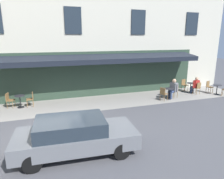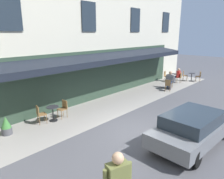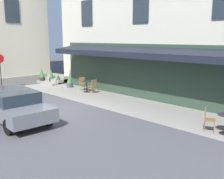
{
  "view_description": "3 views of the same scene",
  "coord_description": "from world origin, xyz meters",
  "px_view_note": "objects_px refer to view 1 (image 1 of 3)",
  "views": [
    {
      "loc": [
        0.31,
        8.91,
        4.06
      ],
      "look_at": [
        -3.34,
        -1.99,
        1.16
      ],
      "focal_mm": 32.4,
      "sensor_mm": 36.0,
      "label": 1
    },
    {
      "loc": [
        7.34,
        4.98,
        4.28
      ],
      "look_at": [
        -1.74,
        -3.18,
        1.04
      ],
      "focal_mm": 34.36,
      "sensor_mm": 36.0,
      "label": 2
    },
    {
      "loc": [
        -10.97,
        6.85,
        3.5
      ],
      "look_at": [
        -1.84,
        -2.49,
        0.89
      ],
      "focal_mm": 41.05,
      "sensor_mm": 36.0,
      "label": 3
    }
  ],
  "objects_px": {
    "cafe_table_streetside": "(169,92)",
    "cafe_chair_wicker_corner_right": "(9,99)",
    "cafe_chair_wicker_facing_street": "(184,84)",
    "cafe_table_far_end": "(20,100)",
    "cafe_table_mid_terrace": "(217,88)",
    "cafe_table_near_entrance": "(191,86)",
    "cafe_chair_wicker_kerbside": "(31,98)",
    "cafe_chair_wicker_back_row": "(209,86)",
    "cafe_chair_wicker_corner_left": "(198,87)",
    "cafe_chair_wicker_under_awning": "(163,93)",
    "seated_companion_in_red": "(195,85)",
    "cafe_chair_wicker_by_window": "(175,90)",
    "seated_patron_in_grey": "(173,88)",
    "parked_car_grey": "(75,135)"
  },
  "relations": [
    {
      "from": "cafe_chair_wicker_kerbside",
      "to": "cafe_chair_wicker_corner_left",
      "type": "bearing_deg",
      "value": 175.33
    },
    {
      "from": "cafe_table_streetside",
      "to": "seated_companion_in_red",
      "type": "height_order",
      "value": "seated_companion_in_red"
    },
    {
      "from": "cafe_chair_wicker_by_window",
      "to": "cafe_chair_wicker_corner_right",
      "type": "relative_size",
      "value": 1.0
    },
    {
      "from": "parked_car_grey",
      "to": "cafe_chair_wicker_corner_left",
      "type": "bearing_deg",
      "value": -152.49
    },
    {
      "from": "cafe_table_mid_terrace",
      "to": "cafe_chair_wicker_corner_left",
      "type": "bearing_deg",
      "value": -21.82
    },
    {
      "from": "seated_patron_in_grey",
      "to": "cafe_chair_wicker_back_row",
      "type": "bearing_deg",
      "value": -174.53
    },
    {
      "from": "cafe_table_mid_terrace",
      "to": "cafe_table_far_end",
      "type": "relative_size",
      "value": 1.0
    },
    {
      "from": "cafe_chair_wicker_corner_left",
      "to": "cafe_chair_wicker_back_row",
      "type": "height_order",
      "value": "same"
    },
    {
      "from": "cafe_table_near_entrance",
      "to": "cafe_chair_wicker_kerbside",
      "type": "height_order",
      "value": "cafe_chair_wicker_kerbside"
    },
    {
      "from": "cafe_chair_wicker_corner_left",
      "to": "cafe_chair_wicker_kerbside",
      "type": "distance_m",
      "value": 11.67
    },
    {
      "from": "cafe_chair_wicker_kerbside",
      "to": "seated_companion_in_red",
      "type": "relative_size",
      "value": 0.71
    },
    {
      "from": "cafe_chair_wicker_back_row",
      "to": "seated_companion_in_red",
      "type": "height_order",
      "value": "seated_companion_in_red"
    },
    {
      "from": "cafe_chair_wicker_facing_street",
      "to": "cafe_table_far_end",
      "type": "height_order",
      "value": "cafe_chair_wicker_facing_street"
    },
    {
      "from": "cafe_chair_wicker_by_window",
      "to": "parked_car_grey",
      "type": "relative_size",
      "value": 0.21
    },
    {
      "from": "cafe_chair_wicker_facing_street",
      "to": "cafe_table_streetside",
      "type": "bearing_deg",
      "value": 32.63
    },
    {
      "from": "cafe_table_streetside",
      "to": "cafe_chair_wicker_corner_right",
      "type": "height_order",
      "value": "cafe_chair_wicker_corner_right"
    },
    {
      "from": "cafe_chair_wicker_corner_left",
      "to": "cafe_chair_wicker_back_row",
      "type": "distance_m",
      "value": 1.13
    },
    {
      "from": "cafe_chair_wicker_back_row",
      "to": "cafe_chair_wicker_kerbside",
      "type": "height_order",
      "value": "same"
    },
    {
      "from": "cafe_chair_wicker_corner_right",
      "to": "seated_patron_in_grey",
      "type": "relative_size",
      "value": 0.67
    },
    {
      "from": "cafe_chair_wicker_back_row",
      "to": "cafe_table_far_end",
      "type": "bearing_deg",
      "value": -3.71
    },
    {
      "from": "cafe_chair_wicker_facing_street",
      "to": "cafe_chair_wicker_under_awning",
      "type": "relative_size",
      "value": 1.0
    },
    {
      "from": "cafe_chair_wicker_facing_street",
      "to": "cafe_table_mid_terrace",
      "type": "xyz_separation_m",
      "value": [
        -1.54,
        1.77,
        -0.06
      ]
    },
    {
      "from": "seated_companion_in_red",
      "to": "cafe_chair_wicker_by_window",
      "type": "bearing_deg",
      "value": 11.06
    },
    {
      "from": "cafe_table_far_end",
      "to": "cafe_chair_wicker_kerbside",
      "type": "xyz_separation_m",
      "value": [
        -0.63,
        -0.01,
        0.06
      ]
    },
    {
      "from": "cafe_chair_wicker_corner_right",
      "to": "cafe_chair_wicker_under_awning",
      "type": "bearing_deg",
      "value": 169.85
    },
    {
      "from": "cafe_table_mid_terrace",
      "to": "cafe_chair_wicker_back_row",
      "type": "xyz_separation_m",
      "value": [
        0.19,
        -0.6,
        0.06
      ]
    },
    {
      "from": "cafe_chair_wicker_kerbside",
      "to": "parked_car_grey",
      "type": "distance_m",
      "value": 6.34
    },
    {
      "from": "cafe_table_mid_terrace",
      "to": "seated_patron_in_grey",
      "type": "relative_size",
      "value": 0.55
    },
    {
      "from": "cafe_chair_wicker_kerbside",
      "to": "seated_patron_in_grey",
      "type": "bearing_deg",
      "value": 172.6
    },
    {
      "from": "cafe_chair_wicker_corner_left",
      "to": "cafe_chair_wicker_corner_right",
      "type": "distance_m",
      "value": 12.93
    },
    {
      "from": "cafe_chair_wicker_facing_street",
      "to": "seated_companion_in_red",
      "type": "distance_m",
      "value": 1.06
    },
    {
      "from": "cafe_table_streetside",
      "to": "cafe_chair_wicker_corner_right",
      "type": "xyz_separation_m",
      "value": [
        10.14,
        -1.47,
        0.06
      ]
    },
    {
      "from": "cafe_table_near_entrance",
      "to": "cafe_table_streetside",
      "type": "height_order",
      "value": "same"
    },
    {
      "from": "parked_car_grey",
      "to": "cafe_chair_wicker_corner_right",
      "type": "bearing_deg",
      "value": -64.2
    },
    {
      "from": "cafe_table_near_entrance",
      "to": "cafe_chair_wicker_kerbside",
      "type": "bearing_deg",
      "value": -1.64
    },
    {
      "from": "cafe_chair_wicker_corner_right",
      "to": "cafe_chair_wicker_kerbside",
      "type": "bearing_deg",
      "value": 172.99
    },
    {
      "from": "cafe_chair_wicker_by_window",
      "to": "cafe_chair_wicker_corner_right",
      "type": "height_order",
      "value": "same"
    },
    {
      "from": "cafe_table_streetside",
      "to": "parked_car_grey",
      "type": "distance_m",
      "value": 8.58
    },
    {
      "from": "cafe_chair_wicker_corner_right",
      "to": "parked_car_grey",
      "type": "bearing_deg",
      "value": 115.8
    },
    {
      "from": "cafe_table_near_entrance",
      "to": "cafe_table_far_end",
      "type": "relative_size",
      "value": 1.0
    },
    {
      "from": "cafe_table_streetside",
      "to": "parked_car_grey",
      "type": "bearing_deg",
      "value": 33.81
    },
    {
      "from": "cafe_chair_wicker_kerbside",
      "to": "cafe_table_mid_terrace",
      "type": "bearing_deg",
      "value": 173.49
    },
    {
      "from": "cafe_chair_wicker_under_awning",
      "to": "cafe_table_far_end",
      "type": "relative_size",
      "value": 1.21
    },
    {
      "from": "cafe_table_near_entrance",
      "to": "cafe_chair_wicker_kerbside",
      "type": "distance_m",
      "value": 11.53
    },
    {
      "from": "cafe_chair_wicker_kerbside",
      "to": "cafe_chair_wicker_corner_right",
      "type": "height_order",
      "value": "same"
    },
    {
      "from": "cafe_table_streetside",
      "to": "seated_companion_in_red",
      "type": "distance_m",
      "value": 2.77
    },
    {
      "from": "cafe_table_streetside",
      "to": "seated_patron_in_grey",
      "type": "xyz_separation_m",
      "value": [
        -0.4,
        -0.11,
        0.23
      ]
    },
    {
      "from": "cafe_chair_wicker_back_row",
      "to": "cafe_chair_wicker_by_window",
      "type": "relative_size",
      "value": 1.0
    },
    {
      "from": "cafe_chair_wicker_under_awning",
      "to": "parked_car_grey",
      "type": "xyz_separation_m",
      "value": [
        6.54,
        4.53,
        0.16
      ]
    },
    {
      "from": "cafe_chair_wicker_corner_right",
      "to": "parked_car_grey",
      "type": "xyz_separation_m",
      "value": [
        -3.02,
        6.24,
        0.16
      ]
    }
  ]
}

